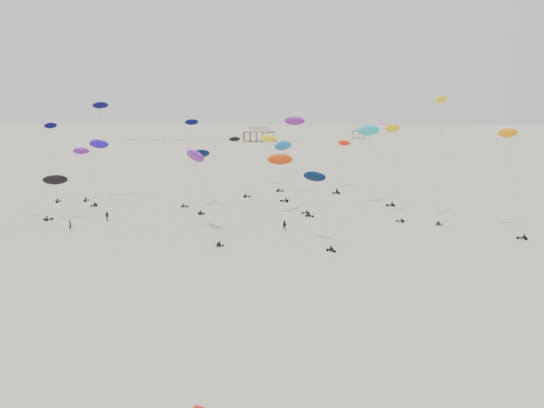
{
  "coord_description": "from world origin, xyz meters",
  "views": [
    {
      "loc": [
        0.54,
        -0.69,
        23.59
      ],
      "look_at": [
        0.0,
        88.0,
        7.0
      ],
      "focal_mm": 35.0,
      "sensor_mm": 36.0,
      "label": 1
    }
  ],
  "objects_px": {
    "pavilion_main": "(259,135)",
    "rig_4": "(318,190)",
    "pavilion_small": "(359,134)",
    "spectator_0": "(71,230)",
    "rig_9": "(286,156)",
    "rig_0": "(97,130)"
  },
  "relations": [
    {
      "from": "pavilion_main",
      "to": "rig_4",
      "type": "height_order",
      "value": "rig_4"
    },
    {
      "from": "pavilion_small",
      "to": "spectator_0",
      "type": "relative_size",
      "value": 3.93
    },
    {
      "from": "pavilion_main",
      "to": "rig_9",
      "type": "distance_m",
      "value": 235.35
    },
    {
      "from": "pavilion_main",
      "to": "rig_4",
      "type": "bearing_deg",
      "value": -86.12
    },
    {
      "from": "pavilion_main",
      "to": "spectator_0",
      "type": "xyz_separation_m",
      "value": [
        -28.75,
        -252.0,
        -4.22
      ]
    },
    {
      "from": "rig_0",
      "to": "rig_4",
      "type": "bearing_deg",
      "value": 129.74
    },
    {
      "from": "rig_0",
      "to": "rig_9",
      "type": "relative_size",
      "value": 1.53
    },
    {
      "from": "rig_9",
      "to": "spectator_0",
      "type": "height_order",
      "value": "rig_9"
    },
    {
      "from": "pavilion_small",
      "to": "rig_9",
      "type": "xyz_separation_m",
      "value": [
        -56.99,
        -264.84,
        9.23
      ]
    },
    {
      "from": "rig_4",
      "to": "spectator_0",
      "type": "xyz_separation_m",
      "value": [
        -46.51,
        9.87,
        -9.45
      ]
    },
    {
      "from": "pavilion_small",
      "to": "rig_9",
      "type": "distance_m",
      "value": 271.06
    },
    {
      "from": "spectator_0",
      "to": "pavilion_small",
      "type": "bearing_deg",
      "value": -56.64
    },
    {
      "from": "rig_0",
      "to": "rig_4",
      "type": "relative_size",
      "value": 1.89
    },
    {
      "from": "rig_0",
      "to": "spectator_0",
      "type": "height_order",
      "value": "rig_0"
    },
    {
      "from": "pavilion_main",
      "to": "spectator_0",
      "type": "height_order",
      "value": "pavilion_main"
    },
    {
      "from": "pavilion_small",
      "to": "rig_0",
      "type": "height_order",
      "value": "rig_0"
    },
    {
      "from": "pavilion_main",
      "to": "rig_0",
      "type": "bearing_deg",
      "value": -98.87
    },
    {
      "from": "rig_0",
      "to": "pavilion_small",
      "type": "bearing_deg",
      "value": -122.73
    },
    {
      "from": "pavilion_main",
      "to": "rig_0",
      "type": "distance_m",
      "value": 221.01
    },
    {
      "from": "spectator_0",
      "to": "pavilion_main",
      "type": "bearing_deg",
      "value": -43.85
    },
    {
      "from": "pavilion_small",
      "to": "rig_0",
      "type": "relative_size",
      "value": 0.37
    },
    {
      "from": "rig_9",
      "to": "spectator_0",
      "type": "distance_m",
      "value": 46.9
    }
  ]
}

